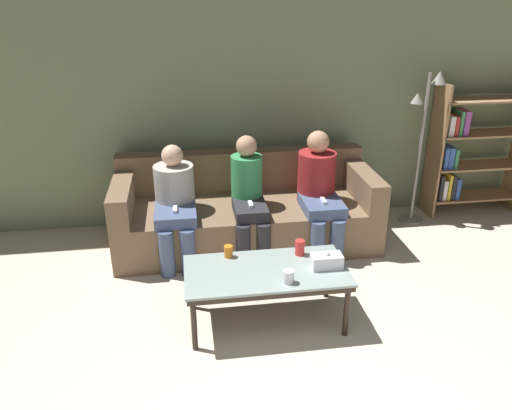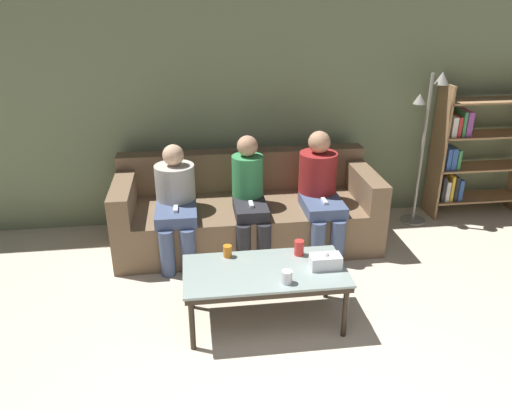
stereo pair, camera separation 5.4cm
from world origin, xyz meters
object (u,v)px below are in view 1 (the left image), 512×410
cup_far_center (289,277)px  seated_person_left_end (175,200)px  tissue_box (327,261)px  coffee_table (266,275)px  standing_lamp (423,133)px  cup_near_left (300,247)px  bookshelf (467,152)px  seated_person_mid_left (248,195)px  couch (245,212)px  cup_near_right (228,251)px  seated_person_mid_right (319,188)px

cup_far_center → seated_person_left_end: size_ratio=0.09×
tissue_box → seated_person_left_end: 1.57m
coffee_table → standing_lamp: standing_lamp is taller
seated_person_left_end → cup_near_left: bearing=-45.1°
cup_near_left → bookshelf: bookshelf is taller
bookshelf → seated_person_mid_left: 2.49m
cup_near_left → seated_person_left_end: bearing=134.9°
standing_lamp → couch: bearing=-174.2°
cup_near_right → tissue_box: tissue_box is taller
cup_near_left → tissue_box: 0.26m
seated_person_mid_left → seated_person_mid_right: size_ratio=0.98×
seated_person_left_end → cup_far_center: bearing=-59.7°
couch → bookshelf: bookshelf is taller
standing_lamp → seated_person_left_end: bearing=-170.7°
cup_near_left → couch: bearing=103.0°
standing_lamp → seated_person_mid_right: (-1.17, -0.40, -0.36)m
cup_far_center → seated_person_mid_left: seated_person_mid_left is taller
bookshelf → tissue_box: bearing=-140.0°
cup_far_center → standing_lamp: (1.72, 1.71, 0.47)m
couch → standing_lamp: 1.95m
standing_lamp → tissue_box: bearing=-132.4°
cup_near_left → tissue_box: size_ratio=0.54×
tissue_box → seated_person_mid_right: seated_person_mid_right is taller
cup_near_right → bookshelf: 3.06m
coffee_table → seated_person_mid_right: size_ratio=1.06×
couch → cup_far_center: (0.10, -1.52, 0.19)m
standing_lamp → seated_person_mid_right: bearing=-161.0°
bookshelf → standing_lamp: size_ratio=0.91×
seated_person_mid_left → couch: bearing=90.0°
cup_far_center → seated_person_left_end: (-0.76, 1.30, 0.07)m
seated_person_left_end → cup_near_right: bearing=-66.2°
cup_near_left → seated_person_mid_right: 1.02m
seated_person_mid_left → bookshelf: bearing=13.0°
couch → coffee_table: size_ratio=2.09×
bookshelf → standing_lamp: (-0.60, -0.14, 0.27)m
tissue_box → seated_person_left_end: size_ratio=0.21×
cup_near_right → seated_person_mid_right: size_ratio=0.08×
cup_far_center → seated_person_mid_right: (0.56, 1.31, 0.10)m
tissue_box → seated_person_mid_right: 1.18m
couch → seated_person_left_end: seated_person_left_end is taller
cup_far_center → bookshelf: size_ratio=0.07×
coffee_table → bookshelf: size_ratio=0.82×
seated_person_mid_left → cup_far_center: bearing=-85.5°
couch → cup_near_right: bearing=-103.7°
tissue_box → couch: bearing=107.0°
tissue_box → cup_far_center: bearing=-152.7°
couch → tissue_box: 1.43m
cup_near_left → bookshelf: size_ratio=0.08×
cup_near_left → standing_lamp: size_ratio=0.08×
cup_far_center → standing_lamp: size_ratio=0.06×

